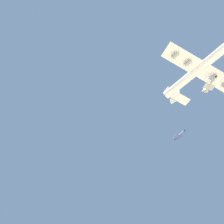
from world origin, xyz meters
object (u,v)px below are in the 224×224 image
chase_jet_left_wing (179,136)px  chase_jet_trailing (210,85)px  carrier_jet (201,68)px  chase_jet_right_wing (209,88)px

chase_jet_left_wing → chase_jet_trailing: chase_jet_trailing is taller
carrier_jet → chase_jet_right_wing: chase_jet_right_wing is taller
carrier_jet → chase_jet_trailing: (-8.37, 2.80, -11.74)m
chase_jet_trailing → carrier_jet: bearing=-48.1°
chase_jet_right_wing → chase_jet_trailing: bearing=-79.8°
chase_jet_trailing → chase_jet_left_wing: bearing=175.5°
chase_jet_right_wing → chase_jet_trailing: size_ratio=0.93×
chase_jet_right_wing → chase_jet_left_wing: bearing=-170.7°
chase_jet_left_wing → chase_jet_right_wing: chase_jet_right_wing is taller
carrier_jet → chase_jet_right_wing: size_ratio=4.84×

